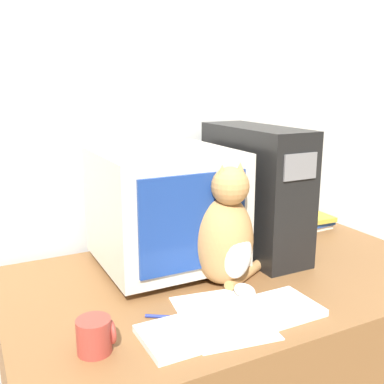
# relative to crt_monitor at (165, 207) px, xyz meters

# --- Properties ---
(wall_back) EXTENTS (7.00, 0.05, 2.50)m
(wall_back) POSITION_rel_crt_monitor_xyz_m (0.16, 0.31, 0.33)
(wall_back) COLOR silver
(wall_back) RESTS_ON ground_plane
(desk) EXTENTS (1.41, 0.83, 0.71)m
(desk) POSITION_rel_crt_monitor_xyz_m (0.16, -0.17, -0.56)
(desk) COLOR brown
(desk) RESTS_ON ground_plane
(crt_monitor) EXTENTS (0.43, 0.43, 0.40)m
(crt_monitor) POSITION_rel_crt_monitor_xyz_m (0.00, 0.00, 0.00)
(crt_monitor) COLOR beige
(crt_monitor) RESTS_ON desk
(computer_tower) EXTENTS (0.18, 0.48, 0.46)m
(computer_tower) POSITION_rel_crt_monitor_xyz_m (0.35, -0.01, 0.02)
(computer_tower) COLOR black
(computer_tower) RESTS_ON desk
(keyboard) EXTENTS (0.49, 0.17, 0.02)m
(keyboard) POSITION_rel_crt_monitor_xyz_m (0.00, -0.43, -0.19)
(keyboard) COLOR silver
(keyboard) RESTS_ON desk
(cat) EXTENTS (0.29, 0.26, 0.38)m
(cat) POSITION_rel_crt_monitor_xyz_m (0.10, -0.21, -0.05)
(cat) COLOR #B7844C
(cat) RESTS_ON desk
(book_stack) EXTENTS (0.13, 0.19, 0.06)m
(book_stack) POSITION_rel_crt_monitor_xyz_m (0.73, 0.11, -0.18)
(book_stack) COLOR beige
(book_stack) RESTS_ON desk
(pen) EXTENTS (0.12, 0.08, 0.01)m
(pen) POSITION_rel_crt_monitor_xyz_m (-0.13, -0.33, -0.20)
(pen) COLOR navy
(pen) RESTS_ON desk
(paper_sheet) EXTENTS (0.25, 0.32, 0.00)m
(paper_sheet) POSITION_rel_crt_monitor_xyz_m (-0.01, -0.39, -0.20)
(paper_sheet) COLOR white
(paper_sheet) RESTS_ON desk
(mug) EXTENTS (0.09, 0.08, 0.08)m
(mug) POSITION_rel_crt_monitor_xyz_m (-0.35, -0.39, -0.16)
(mug) COLOR #9E382D
(mug) RESTS_ON desk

